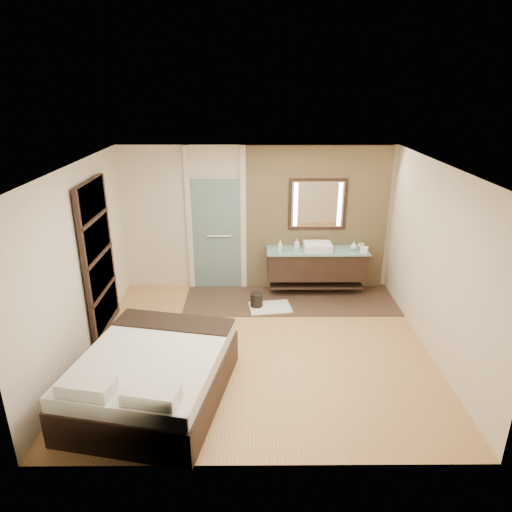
{
  "coord_description": "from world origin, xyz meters",
  "views": [
    {
      "loc": [
        -0.07,
        -5.89,
        3.7
      ],
      "look_at": [
        -0.03,
        0.6,
        1.24
      ],
      "focal_mm": 32.0,
      "sensor_mm": 36.0,
      "label": 1
    }
  ],
  "objects_px": {
    "vanity": "(317,264)",
    "mirror_unit": "(318,204)",
    "waste_bin": "(257,300)",
    "bed": "(153,376)"
  },
  "relations": [
    {
      "from": "vanity",
      "to": "mirror_unit",
      "type": "distance_m",
      "value": 1.1
    },
    {
      "from": "bed",
      "to": "waste_bin",
      "type": "bearing_deg",
      "value": 73.64
    },
    {
      "from": "vanity",
      "to": "waste_bin",
      "type": "distance_m",
      "value": 1.34
    },
    {
      "from": "bed",
      "to": "waste_bin",
      "type": "xyz_separation_m",
      "value": [
        1.29,
        2.47,
        -0.2
      ]
    },
    {
      "from": "bed",
      "to": "waste_bin",
      "type": "distance_m",
      "value": 2.8
    },
    {
      "from": "vanity",
      "to": "mirror_unit",
      "type": "xyz_separation_m",
      "value": [
        0.0,
        0.24,
        1.07
      ]
    },
    {
      "from": "vanity",
      "to": "mirror_unit",
      "type": "relative_size",
      "value": 1.75
    },
    {
      "from": "vanity",
      "to": "mirror_unit",
      "type": "height_order",
      "value": "mirror_unit"
    },
    {
      "from": "waste_bin",
      "to": "mirror_unit",
      "type": "bearing_deg",
      "value": 37.05
    },
    {
      "from": "vanity",
      "to": "bed",
      "type": "xyz_separation_m",
      "value": [
        -2.41,
        -3.08,
        -0.25
      ]
    }
  ]
}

